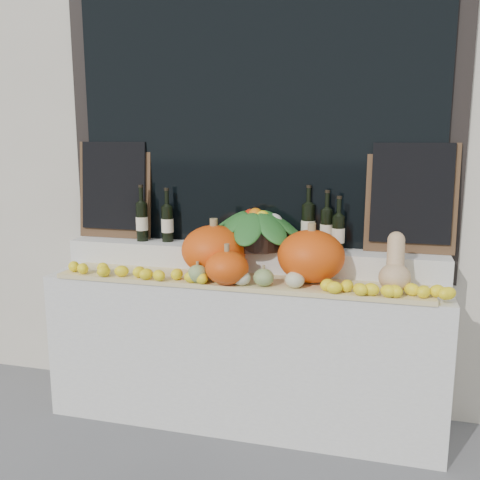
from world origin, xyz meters
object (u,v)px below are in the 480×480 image
object	(u,v)px
wine_bottle_tall	(308,225)
produce_bowl	(255,227)
butternut_squash	(395,268)
pumpkin_right	(311,256)
pumpkin_left	(214,250)

from	to	relation	value
wine_bottle_tall	produce_bowl	bearing A→B (deg)	-165.01
butternut_squash	pumpkin_right	bearing A→B (deg)	172.51
pumpkin_left	butternut_squash	bearing A→B (deg)	-4.45
pumpkin_left	produce_bowl	xyz separation A→B (m)	(0.20, 0.18, 0.11)
produce_bowl	wine_bottle_tall	xyz separation A→B (m)	(0.30, 0.08, 0.01)
pumpkin_right	wine_bottle_tall	xyz separation A→B (m)	(-0.06, 0.28, 0.12)
butternut_squash	wine_bottle_tall	bearing A→B (deg)	145.62
pumpkin_left	butternut_squash	size ratio (longest dim) A/B	1.26
pumpkin_left	produce_bowl	world-z (taller)	produce_bowl
pumpkin_right	produce_bowl	bearing A→B (deg)	150.57
pumpkin_right	butternut_squash	bearing A→B (deg)	-7.49
pumpkin_right	butternut_squash	xyz separation A→B (m)	(0.44, -0.06, -0.02)
pumpkin_right	butternut_squash	distance (m)	0.45
pumpkin_right	produce_bowl	xyz separation A→B (m)	(-0.36, 0.20, 0.11)
pumpkin_left	produce_bowl	bearing A→B (deg)	42.14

